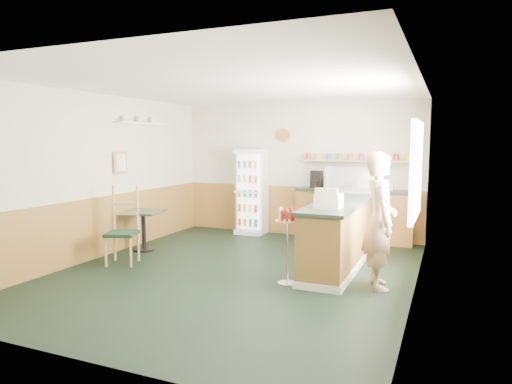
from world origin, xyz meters
The scene contains 13 objects.
ground centered at (0.00, 0.00, 0.00)m, with size 6.00×6.00×0.00m, color black.
room_envelope centered at (-0.23, 0.73, 1.52)m, with size 5.04×6.02×2.72m.
service_counter centered at (1.35, 1.07, 0.46)m, with size 0.68×3.01×1.01m.
back_counter centered at (1.19, 2.80, 0.55)m, with size 2.24×0.42×1.69m.
drinks_fridge centered at (-0.92, 2.74, 0.88)m, with size 0.58×0.52×1.76m.
display_case centered at (1.35, 1.78, 1.25)m, with size 0.86×0.45×0.49m.
cash_register centered at (1.35, 0.17, 1.11)m, with size 0.34×0.35×0.19m, color #EEE4C5.
shopkeeper centered at (2.05, 0.09, 0.89)m, with size 0.60×0.43×1.79m, color tan.
condiment_stand centered at (0.90, -0.23, 0.69)m, with size 0.33×0.33×1.02m.
newspaper_rack centered at (0.99, 1.04, 0.56)m, with size 0.09×0.41×0.65m.
cafe_table centered at (-2.05, 0.57, 0.50)m, with size 0.75×0.75×0.71m.
cafe_chair centered at (-1.82, -0.18, 0.63)m, with size 0.58×0.58×1.21m.
dog_doorstop centered at (0.83, 0.85, 0.13)m, with size 0.23×0.30×0.28m.
Camera 1 is at (2.85, -5.91, 1.91)m, focal length 32.00 mm.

